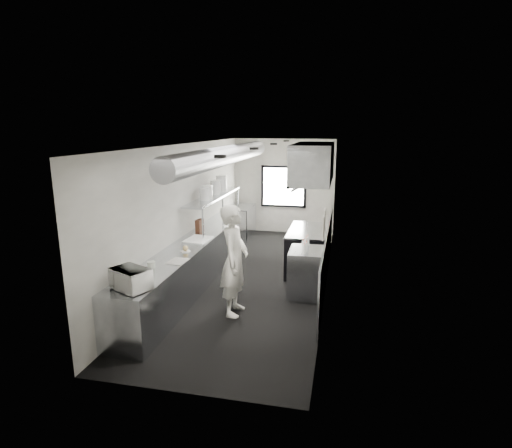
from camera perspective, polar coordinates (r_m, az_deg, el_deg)
The scene contains 35 objects.
floor at distance 8.84m, azimuth -0.12°, elevation -7.44°, with size 3.00×8.00×0.01m, color black.
ceiling at distance 8.27m, azimuth -0.13°, elevation 11.01°, with size 3.00×8.00×0.01m, color white.
wall_back at distance 12.32m, azimuth 3.87°, elevation 5.23°, with size 3.00×0.02×2.80m, color beige.
wall_front at distance 4.77m, azimuth -10.56°, elevation -8.28°, with size 3.00×0.02×2.80m, color beige.
wall_left at distance 8.88m, azimuth -9.63°, elevation 1.88°, with size 0.02×8.00×2.80m, color beige.
wall_right at distance 8.26m, azimuth 10.09°, elevation 1.00°, with size 0.02×8.00×2.80m, color beige.
wall_cladding at distance 8.77m, azimuth 9.82°, elevation -4.01°, with size 0.03×5.50×1.10m, color #999EA7.
hvac_duct at distance 8.84m, azimuth -4.06°, elevation 9.51°, with size 0.40×0.40×6.40m, color gray.
service_window at distance 12.29m, azimuth 3.84°, elevation 5.20°, with size 1.36×0.05×1.25m.
exhaust_hood at distance 8.83m, azimuth 7.91°, elevation 8.37°, with size 0.81×2.20×0.88m.
prep_counter at distance 8.55m, azimuth -8.43°, elevation -5.12°, with size 0.70×6.00×0.90m, color #999EA7.
pass_shelf at distance 9.68m, azimuth -5.77°, elevation 3.75°, with size 0.45×3.00×0.68m.
range at distance 9.20m, azimuth 7.16°, elevation -3.61°, with size 0.88×1.60×0.94m.
bottle_station at distance 7.87m, azimuth 7.04°, elevation -6.72°, with size 0.65×0.80×0.90m, color #999EA7.
far_work_table at distance 11.95m, azimuth -2.23°, elevation 0.35°, with size 0.70×1.20×0.90m, color #999EA7.
notice_sheet_a at distance 7.05m, azimuth 9.51°, elevation 0.56°, with size 0.02×0.28×0.38m, color white.
notice_sheet_b at distance 6.72m, azimuth 9.34°, elevation -0.50°, with size 0.02×0.28×0.38m, color white.
line_cook at distance 6.94m, azimuth -3.02°, elevation -5.08°, with size 0.69×0.45×1.90m, color silver.
microwave at distance 6.09m, azimuth -17.03°, elevation -7.30°, with size 0.51×0.38×0.30m, color white.
deli_tub_a at distance 6.58m, azimuth -16.28°, elevation -6.60°, with size 0.16×0.16×0.11m, color silver.
deli_tub_b at distance 6.94m, azimuth -14.33°, elevation -5.48°, with size 0.13×0.13×0.09m, color silver.
newspaper at distance 7.16m, azimuth -10.83°, elevation -5.08°, with size 0.30×0.37×0.01m, color silver.
small_plate at distance 7.67m, azimuth -9.76°, elevation -3.75°, with size 0.18×0.18×0.02m, color silver.
pastry at distance 7.65m, azimuth -9.77°, elevation -3.34°, with size 0.10×0.10×0.10m, color tan.
cutting_board at distance 8.43m, azimuth -8.03°, elevation -2.10°, with size 0.45×0.60×0.02m, color white.
knife_block at distance 9.11m, azimuth -7.84°, elevation -0.16°, with size 0.11×0.24×0.26m, color #4C2A1B.
plate_stack_a at distance 9.05m, azimuth -7.11°, elevation 4.15°, with size 0.23×0.23×0.27m, color silver.
plate_stack_b at distance 9.24m, azimuth -6.78°, elevation 4.44°, with size 0.23×0.23×0.30m, color silver.
plate_stack_c at distance 9.82m, azimuth -5.65°, elevation 5.10°, with size 0.24×0.24×0.33m, color silver.
plate_stack_d at distance 10.21m, azimuth -4.83°, elevation 5.62°, with size 0.26×0.26×0.40m, color silver.
squeeze_bottle_a at distance 7.47m, azimuth 6.73°, elevation -3.48°, with size 0.06×0.06×0.18m, color white.
squeeze_bottle_b at distance 7.60m, azimuth 6.99°, elevation -3.18°, with size 0.06×0.06×0.17m, color white.
squeeze_bottle_c at distance 7.76m, azimuth 6.58°, elevation -2.88°, with size 0.05×0.05×0.16m, color white.
squeeze_bottle_d at distance 7.86m, azimuth 6.96°, elevation -2.55°, with size 0.07×0.07×0.20m, color white.
squeeze_bottle_e at distance 7.98m, azimuth 7.17°, elevation -2.33°, with size 0.06×0.06×0.19m, color white.
Camera 1 is at (1.77, -8.07, 3.14)m, focal length 28.81 mm.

